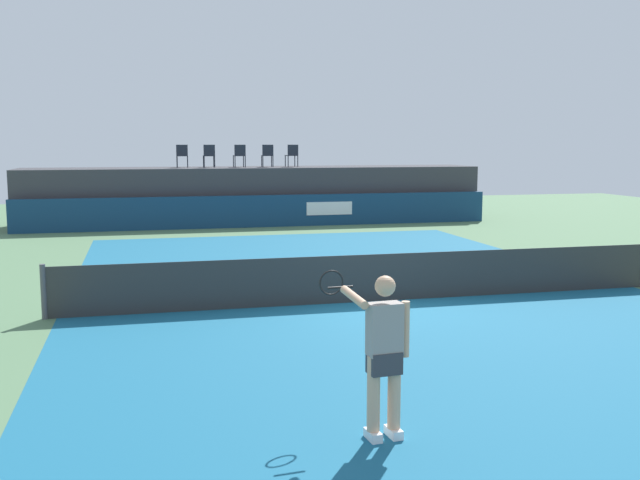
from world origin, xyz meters
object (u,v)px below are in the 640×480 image
at_px(spectator_chair_right, 267,155).
at_px(net_post_near, 44,292).
at_px(spectator_chair_far_left, 182,155).
at_px(spectator_chair_left, 209,155).
at_px(spectator_chair_far_right, 292,155).
at_px(tennis_player, 383,351).
at_px(spectator_chair_center, 240,155).
at_px(tennis_ball, 273,288).

bearing_deg(spectator_chair_right, net_post_near, -113.73).
xyz_separation_m(spectator_chair_far_left, spectator_chair_right, (3.34, -0.19, 0.00)).
height_order(spectator_chair_left, spectator_chair_right, same).
height_order(spectator_chair_far_right, net_post_near, spectator_chair_far_right).
bearing_deg(tennis_player, spectator_chair_center, 86.30).
xyz_separation_m(spectator_chair_center, net_post_near, (-5.59, -15.23, -2.19)).
bearing_deg(tennis_ball, spectator_chair_left, 90.24).
bearing_deg(spectator_chair_far_left, tennis_ball, -85.52).
bearing_deg(spectator_chair_far_left, spectator_chair_far_right, -1.77).
xyz_separation_m(spectator_chair_right, tennis_player, (-2.53, -21.78, -1.73)).
height_order(spectator_chair_far_left, spectator_chair_right, same).
height_order(spectator_chair_far_left, tennis_ball, spectator_chair_far_left).
relative_size(spectator_chair_far_left, spectator_chair_center, 1.00).
height_order(spectator_chair_right, net_post_near, spectator_chair_right).
bearing_deg(net_post_near, spectator_chair_far_right, 63.26).
bearing_deg(spectator_chair_far_right, spectator_chair_far_left, 178.23).
height_order(spectator_chair_right, tennis_player, spectator_chair_right).
height_order(spectator_chair_right, spectator_chair_far_right, same).
bearing_deg(spectator_chair_right, spectator_chair_far_left, 176.74).
relative_size(spectator_chair_far_right, tennis_ball, 13.06).
xyz_separation_m(spectator_chair_left, spectator_chair_far_right, (3.33, 0.05, 0.00)).
xyz_separation_m(net_post_near, tennis_player, (4.18, -6.51, 0.46)).
distance_m(tennis_player, tennis_ball, 8.15).
bearing_deg(spectator_chair_center, spectator_chair_right, 2.19).
height_order(spectator_chair_left, spectator_chair_center, same).
relative_size(spectator_chair_far_left, tennis_ball, 13.06).
height_order(spectator_chair_far_right, tennis_ball, spectator_chair_far_right).
distance_m(spectator_chair_right, tennis_ball, 14.13).
bearing_deg(spectator_chair_far_left, tennis_player, -87.88).
bearing_deg(net_post_near, tennis_player, -57.27).
height_order(spectator_chair_far_left, tennis_player, spectator_chair_far_left).
relative_size(spectator_chair_far_left, spectator_chair_left, 1.00).
relative_size(spectator_chair_left, spectator_chair_right, 1.00).
xyz_separation_m(net_post_near, tennis_ball, (4.45, 1.58, -0.46)).
xyz_separation_m(spectator_chair_left, net_post_near, (-4.40, -15.28, -2.19)).
distance_m(spectator_chair_far_left, spectator_chair_center, 2.23).
xyz_separation_m(spectator_chair_right, spectator_chair_far_right, (1.01, 0.06, 0.00)).
bearing_deg(spectator_chair_right, spectator_chair_left, 179.81).
distance_m(spectator_chair_left, net_post_near, 16.05).
bearing_deg(spectator_chair_far_left, net_post_near, -102.29).
relative_size(tennis_player, tennis_ball, 26.03).
bearing_deg(spectator_chair_center, spectator_chair_far_right, 2.65).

